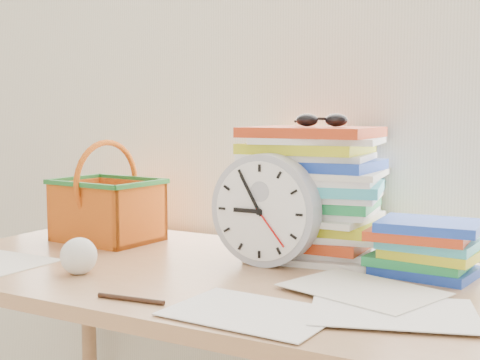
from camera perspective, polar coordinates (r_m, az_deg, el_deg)
The scene contains 10 objects.
curtain at distance 1.76m, azimuth 4.73°, elevation 12.71°, with size 2.40×0.01×2.50m, color white.
desk at distance 1.47m, azimuth -1.83°, elevation -10.57°, with size 1.40×0.70×0.75m.
paper_stack at distance 1.57m, azimuth 6.21°, elevation -1.04°, with size 0.32×0.26×0.30m, color white, non-canonical shape.
clock at distance 1.47m, azimuth 2.18°, elevation -2.56°, with size 0.25×0.25×0.05m, color #A5A8B5.
sunglasses at distance 1.56m, azimuth 6.97°, elevation 5.10°, with size 0.14×0.12×0.03m, color black, non-canonical shape.
book_stack at distance 1.44m, azimuth 15.46°, elevation -5.62°, with size 0.24×0.18×0.12m, color white, non-canonical shape.
basket at distance 1.79m, azimuth -11.27°, elevation -0.99°, with size 0.26×0.20×0.26m, color orange, non-canonical shape.
crumpled_ball at distance 1.45m, azimuth -13.61°, elevation -6.29°, with size 0.08×0.08×0.08m, color white.
pen at distance 1.24m, azimuth -9.30°, elevation -9.98°, with size 0.01×0.01×0.14m, color black.
scattered_papers at distance 1.45m, azimuth -1.84°, elevation -7.50°, with size 1.26×0.42×0.02m, color white, non-canonical shape.
Camera 1 is at (0.73, 0.40, 1.09)m, focal length 50.00 mm.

